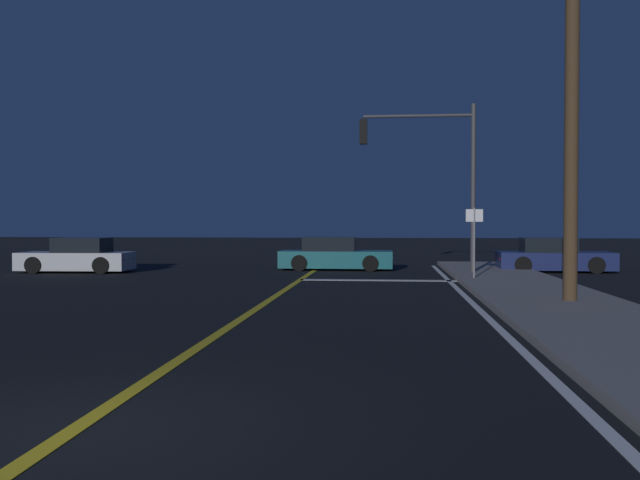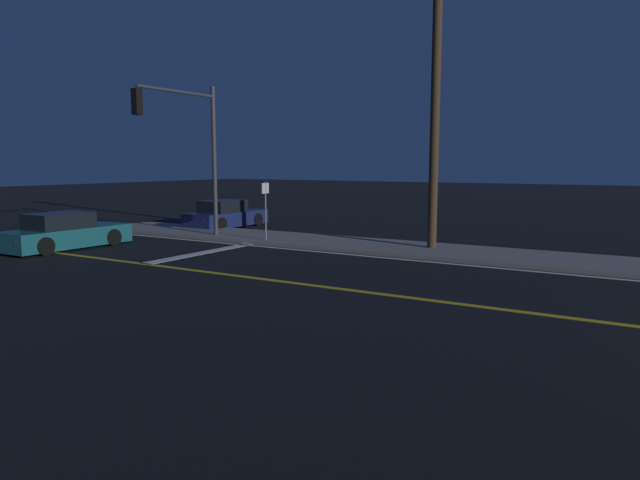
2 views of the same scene
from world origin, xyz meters
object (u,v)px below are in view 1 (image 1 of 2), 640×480
Objects in this scene: car_lead_oncoming_navy at (553,257)px; car_parked_curb_silver at (77,257)px; utility_pole_right at (572,71)px; traffic_signal_near_right at (433,162)px; street_sign_corner at (474,232)px; car_far_approaching_teal at (335,256)px.

car_lead_oncoming_navy is 1.03× the size of car_parked_curb_silver.
traffic_signal_near_right is at bearing 105.70° from utility_pole_right.
car_parked_curb_silver is 19.26m from utility_pole_right.
street_sign_corner is (14.72, -3.15, 1.04)m from car_parked_curb_silver.
traffic_signal_near_right is 0.60× the size of utility_pole_right.
utility_pole_right is at bearing -122.74° from car_parked_curb_silver.
car_lead_oncoming_navy is 1.83× the size of street_sign_corner.
car_lead_oncoming_navy is 6.38m from street_sign_corner.
car_far_approaching_teal is 14.11m from utility_pole_right.
utility_pole_right is at bearing 105.70° from traffic_signal_near_right.
car_parked_curb_silver is at bearing -1.49° from traffic_signal_near_right.
utility_pole_right reaches higher than car_parked_curb_silver.
traffic_signal_near_right reaches higher than car_far_approaching_teal.
traffic_signal_near_right is 2.57× the size of street_sign_corner.
car_lead_oncoming_navy is at bearing 87.83° from car_far_approaching_teal.
traffic_signal_near_right is (3.77, -2.63, 3.55)m from car_far_approaching_teal.
car_far_approaching_teal and car_parked_curb_silver have the same top height.
car_far_approaching_teal is 1.05× the size of car_lead_oncoming_navy.
utility_pole_right is (-2.26, -11.36, 4.80)m from car_lead_oncoming_navy.
traffic_signal_near_right is at bearing -94.01° from car_parked_curb_silver.
street_sign_corner is (-1.40, 6.24, -3.76)m from utility_pole_right.
utility_pole_right reaches higher than car_lead_oncoming_navy.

